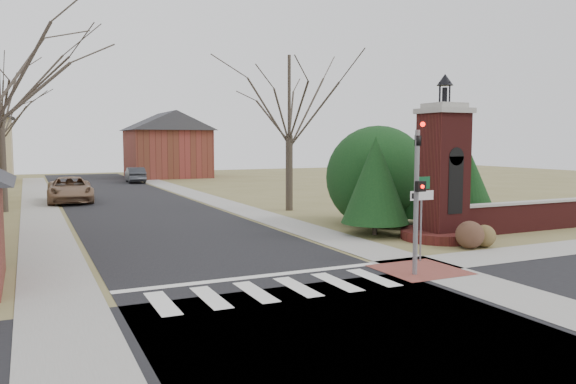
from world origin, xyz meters
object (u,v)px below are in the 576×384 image
pickup_truck (70,190)px  distant_car (135,175)px  traffic_signal_pole (417,186)px  brick_gate_monument (443,185)px  sign_post (421,202)px

pickup_truck → distant_car: size_ratio=1.33×
traffic_signal_pole → pickup_truck: 26.30m
traffic_signal_pole → distant_car: (-0.90, 40.63, -1.87)m
distant_car → brick_gate_monument: bearing=101.9°
traffic_signal_pole → distant_car: 40.68m
brick_gate_monument → pickup_truck: size_ratio=1.12×
traffic_signal_pole → distant_car: traffic_signal_pole is taller
brick_gate_monument → distant_car: (-5.60, 36.21, -1.45)m
sign_post → brick_gate_monument: bearing=41.4°
sign_post → brick_gate_monument: (3.41, 3.01, 0.22)m
brick_gate_monument → pickup_truck: (-12.36, 20.67, -1.36)m
traffic_signal_pole → sign_post: bearing=47.6°
sign_post → pickup_truck: (-8.96, 23.68, -1.14)m
sign_post → distant_car: (-2.19, 39.21, -1.23)m
pickup_truck → sign_post: bearing=-66.7°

